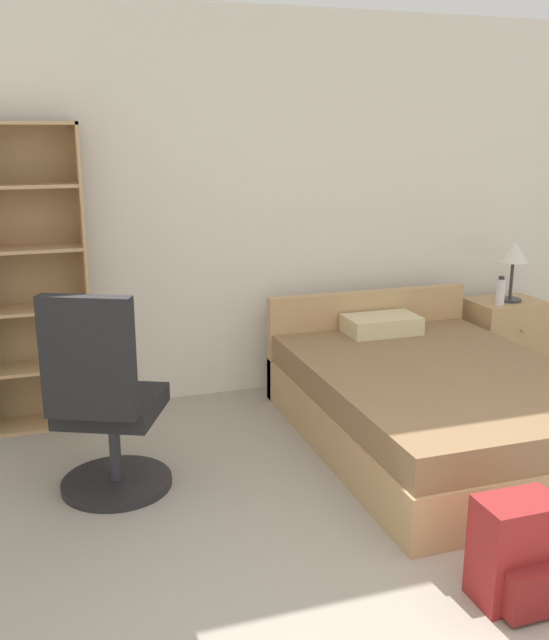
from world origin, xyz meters
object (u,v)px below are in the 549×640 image
(water_bottle, at_px, (500,292))
(backpack_red, at_px, (518,554))
(bed, at_px, (434,400))
(nightstand, at_px, (503,339))
(office_chair, at_px, (105,409))
(table_lamp, at_px, (514,255))

(water_bottle, bearing_deg, backpack_red, -123.01)
(bed, relative_size, nightstand, 3.51)
(bed, bearing_deg, backpack_red, -108.23)
(nightstand, relative_size, water_bottle, 2.80)
(office_chair, bearing_deg, backpack_red, -43.34)
(bed, distance_m, office_chair, 1.95)
(office_chair, relative_size, nightstand, 1.85)
(bed, xyz_separation_m, table_lamp, (1.10, 0.82, 0.69))
(bed, relative_size, backpack_red, 4.76)
(office_chair, distance_m, water_bottle, 3.02)
(nightstand, distance_m, backpack_red, 2.80)
(table_lamp, xyz_separation_m, water_bottle, (-0.15, -0.08, -0.24))
(office_chair, relative_size, backpack_red, 2.52)
(backpack_red, bearing_deg, bed, 71.77)
(table_lamp, bearing_deg, bed, -143.21)
(office_chair, height_order, nightstand, office_chair)
(office_chair, relative_size, water_bottle, 5.18)
(nightstand, bearing_deg, office_chair, -162.51)
(backpack_red, bearing_deg, table_lamp, 55.38)
(bed, distance_m, water_bottle, 1.29)
(bed, height_order, nightstand, bed)
(water_bottle, height_order, backpack_red, water_bottle)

